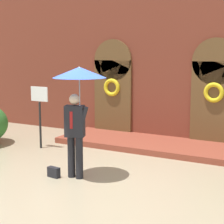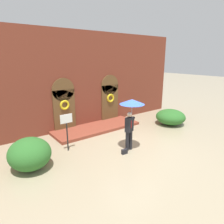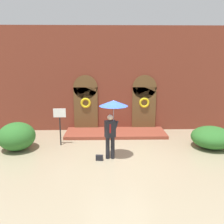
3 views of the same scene
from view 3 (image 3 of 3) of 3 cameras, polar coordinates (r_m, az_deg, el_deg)
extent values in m
plane|color=tan|center=(10.31, 1.46, -10.21)|extent=(80.00, 80.00, 0.00)
cube|color=brown|center=(13.78, 0.66, 7.49)|extent=(14.00, 0.50, 5.60)
cube|color=brown|center=(13.75, -5.99, 0.68)|extent=(1.30, 0.08, 2.40)
cylinder|color=brown|center=(13.57, -6.10, 5.65)|extent=(1.30, 0.08, 1.30)
cube|color=brown|center=(13.87, 7.31, 0.74)|extent=(1.30, 0.08, 2.40)
cylinder|color=brown|center=(13.68, 7.44, 5.67)|extent=(1.30, 0.08, 1.30)
torus|color=yellow|center=(13.62, -6.05, 2.06)|extent=(0.56, 0.12, 0.56)
torus|color=yellow|center=(13.73, 7.39, 2.11)|extent=(0.56, 0.12, 0.56)
cube|color=brown|center=(13.16, 0.81, -4.82)|extent=(5.20, 1.80, 0.16)
cylinder|color=black|center=(10.01, -1.00, -8.16)|extent=(0.16, 0.16, 0.90)
cylinder|color=black|center=(10.01, 0.15, -8.15)|extent=(0.16, 0.16, 0.90)
cube|color=black|center=(9.77, -0.43, -3.86)|extent=(0.46, 0.36, 0.66)
cube|color=#A51919|center=(9.63, -0.42, -3.85)|extent=(0.06, 0.03, 0.36)
sphere|color=beige|center=(9.65, -0.44, -1.24)|extent=(0.22, 0.22, 0.22)
cylinder|color=black|center=(9.75, 0.86, -3.29)|extent=(0.22, 0.09, 0.46)
cylinder|color=gray|center=(9.66, 0.35, -1.46)|extent=(0.02, 0.02, 0.98)
cone|color=#284CB7|center=(9.54, 0.35, 2.04)|extent=(1.10, 1.10, 0.22)
cone|color=white|center=(9.54, 0.35, 2.13)|extent=(0.60, 0.61, 0.20)
cube|color=black|center=(9.95, -2.90, -10.40)|extent=(0.29, 0.15, 0.22)
cylinder|color=black|center=(11.69, -11.73, -4.37)|extent=(0.06, 0.06, 1.30)
cube|color=white|center=(11.47, -11.92, -0.20)|extent=(0.56, 0.03, 0.40)
ellipsoid|color=#2D6B28|center=(11.66, -20.93, -5.21)|extent=(1.58, 1.68, 1.21)
ellipsoid|color=#2D6B28|center=(12.04, 21.82, -5.39)|extent=(1.80, 1.84, 0.95)
camera|label=1|loc=(5.53, 53.19, -6.13)|focal=60.00mm
camera|label=2|loc=(6.39, -62.82, 7.41)|focal=32.00mm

